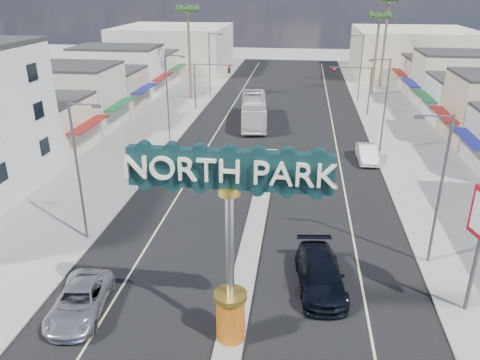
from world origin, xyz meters
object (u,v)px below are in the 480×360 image
(streetlight_l_far, at_px, (211,62))
(city_bus, at_px, (254,110))
(streetlight_r_mid, at_px, (384,101))
(car_parked_right, at_px, (367,153))
(suv_left, at_px, (80,301))
(streetlight_l_mid, at_px, (169,95))
(streetlight_l_near, at_px, (80,166))
(streetlight_r_far, at_px, (360,65))
(traffic_signal_left, at_px, (208,78))
(suv_right, at_px, (320,274))
(palm_right_mid, at_px, (379,20))
(palm_left_far, at_px, (188,15))
(streetlight_r_near, at_px, (438,184))
(palm_right_far, at_px, (389,5))
(car_parked_left, at_px, (200,160))
(traffic_signal_right, at_px, (355,81))
(gateway_sign, at_px, (230,227))

(streetlight_l_far, bearing_deg, city_bus, -60.41)
(streetlight_r_mid, bearing_deg, car_parked_right, -117.03)
(streetlight_l_far, xyz_separation_m, city_bus, (7.68, -13.53, -3.45))
(suv_left, bearing_deg, streetlight_r_mid, 48.51)
(streetlight_l_mid, distance_m, suv_left, 27.55)
(streetlight_l_near, height_order, streetlight_r_far, same)
(traffic_signal_left, distance_m, suv_right, 39.77)
(suv_left, bearing_deg, streetlight_r_far, 62.06)
(streetlight_l_near, distance_m, suv_left, 8.73)
(palm_right_mid, xyz_separation_m, car_parked_right, (-4.00, -28.81, -9.84))
(palm_left_far, xyz_separation_m, suv_left, (5.28, -47.07, -10.78))
(traffic_signal_left, bearing_deg, suv_right, -70.30)
(streetlight_r_far, xyz_separation_m, car_parked_right, (-1.43, -24.81, -4.30))
(streetlight_l_near, height_order, palm_left_far, palm_left_far)
(traffic_signal_left, xyz_separation_m, streetlight_r_near, (19.62, -33.99, 0.79))
(streetlight_r_far, relative_size, palm_right_far, 0.64)
(city_bus, bearing_deg, traffic_signal_left, 133.29)
(streetlight_l_near, bearing_deg, streetlight_r_far, 63.58)
(car_parked_right, distance_m, city_bus, 16.31)
(streetlight_r_mid, distance_m, suv_right, 24.50)
(car_parked_left, bearing_deg, city_bus, 77.49)
(palm_left_far, bearing_deg, traffic_signal_right, -15.15)
(traffic_signal_left, bearing_deg, suv_left, -87.96)
(streetlight_r_mid, height_order, palm_left_far, palm_left_far)
(streetlight_l_far, bearing_deg, palm_right_mid, 9.69)
(car_parked_right, bearing_deg, traffic_signal_right, 88.16)
(streetlight_l_mid, relative_size, palm_right_mid, 0.74)
(car_parked_left, relative_size, city_bus, 0.39)
(streetlight_l_mid, xyz_separation_m, streetlight_l_far, (0.00, 22.00, 0.00))
(palm_left_far, relative_size, palm_right_mid, 1.08)
(streetlight_r_far, height_order, city_bus, streetlight_r_far)
(palm_right_mid, bearing_deg, streetlight_l_far, -170.31)
(gateway_sign, height_order, suv_right, gateway_sign)
(streetlight_r_far, distance_m, city_bus, 19.20)
(streetlight_r_far, distance_m, car_parked_right, 25.22)
(streetlight_l_mid, xyz_separation_m, suv_left, (2.71, -27.07, -4.35))
(streetlight_r_mid, xyz_separation_m, suv_left, (-18.16, -27.07, -4.35))
(palm_left_far, bearing_deg, streetlight_r_far, 4.88)
(traffic_signal_left, xyz_separation_m, palm_right_mid, (22.18, 12.01, 6.33))
(streetlight_r_far, xyz_separation_m, palm_left_far, (-23.43, -2.00, 6.43))
(gateway_sign, bearing_deg, traffic_signal_left, 102.33)
(palm_right_mid, relative_size, suv_left, 2.34)
(palm_right_far, bearing_deg, streetlight_l_far, -158.54)
(streetlight_l_near, distance_m, suv_right, 15.56)
(streetlight_l_near, relative_size, streetlight_l_far, 1.00)
(traffic_signal_left, relative_size, palm_left_far, 0.46)
(palm_left_far, bearing_deg, gateway_sign, -74.85)
(suv_left, bearing_deg, palm_left_far, 88.76)
(streetlight_l_far, relative_size, streetlight_r_far, 1.00)
(gateway_sign, relative_size, car_parked_left, 2.04)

